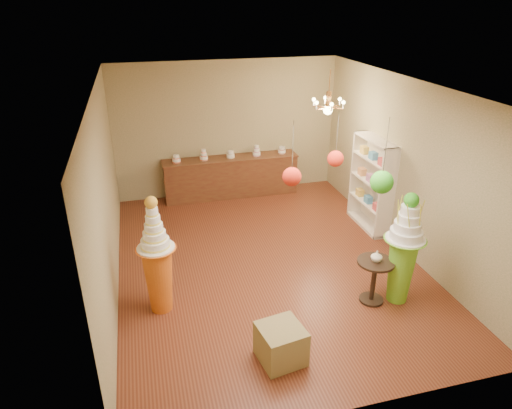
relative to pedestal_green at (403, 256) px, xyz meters
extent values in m
plane|color=#5F2B19|center=(-1.62, 1.55, -0.76)|extent=(6.50, 6.50, 0.00)
plane|color=silver|center=(-1.62, 1.55, 2.24)|extent=(6.50, 6.50, 0.00)
cube|color=#99906A|center=(-1.62, 4.80, 0.74)|extent=(5.00, 0.04, 3.00)
cube|color=#99906A|center=(-1.62, -1.70, 0.74)|extent=(5.00, 0.04, 3.00)
cube|color=#99906A|center=(-4.12, 1.55, 0.74)|extent=(0.04, 6.50, 3.00)
cube|color=#99906A|center=(0.88, 1.55, 0.74)|extent=(0.04, 6.50, 3.00)
cone|color=#70C32B|center=(0.00, 0.00, -0.24)|extent=(0.46, 0.46, 1.04)
cylinder|color=white|center=(0.00, 0.00, 0.29)|extent=(0.62, 0.62, 0.03)
cylinder|color=white|center=(0.00, 0.00, 0.37)|extent=(0.50, 0.50, 0.13)
cylinder|color=white|center=(0.00, 0.00, 0.50)|extent=(0.41, 0.41, 0.13)
cylinder|color=white|center=(0.00, 0.00, 0.62)|extent=(0.34, 0.34, 0.13)
cylinder|color=white|center=(0.00, 0.00, 0.75)|extent=(0.28, 0.28, 0.13)
sphere|color=green|center=(0.00, 0.00, 0.90)|extent=(0.21, 0.21, 0.21)
cone|color=#CC5D17|center=(-3.48, 0.69, -0.25)|extent=(0.46, 0.46, 1.02)
cylinder|color=white|center=(-3.48, 0.69, 0.28)|extent=(0.55, 0.55, 0.03)
cylinder|color=white|center=(-3.48, 0.69, 0.35)|extent=(0.41, 0.41, 0.12)
cylinder|color=white|center=(-3.48, 0.69, 0.47)|extent=(0.33, 0.33, 0.12)
cylinder|color=white|center=(-3.48, 0.69, 0.59)|extent=(0.26, 0.26, 0.12)
cylinder|color=white|center=(-3.48, 0.69, 0.71)|extent=(0.21, 0.21, 0.12)
cylinder|color=white|center=(-3.48, 0.69, 0.83)|extent=(0.17, 0.17, 0.12)
sphere|color=gold|center=(-3.48, 0.69, 0.97)|extent=(0.18, 0.18, 0.18)
cube|color=olive|center=(-2.09, -0.75, -0.51)|extent=(0.62, 0.62, 0.49)
cube|color=#58301B|center=(-1.62, 4.52, -0.31)|extent=(3.00, 0.50, 0.90)
cube|color=#58301B|center=(-1.62, 4.52, 0.15)|extent=(3.04, 0.54, 0.03)
cylinder|color=white|center=(-2.82, 4.52, 0.24)|extent=(0.18, 0.18, 0.16)
cylinder|color=white|center=(-2.22, 4.52, 0.28)|extent=(0.18, 0.18, 0.24)
cylinder|color=white|center=(-1.62, 4.52, 0.24)|extent=(0.18, 0.18, 0.16)
cylinder|color=white|center=(-1.02, 4.52, 0.28)|extent=(0.18, 0.18, 0.24)
cylinder|color=white|center=(-0.42, 4.52, 0.24)|extent=(0.18, 0.18, 0.16)
cube|color=white|center=(0.86, 2.35, 0.14)|extent=(0.04, 1.20, 1.80)
cube|color=white|center=(0.70, 2.35, -0.26)|extent=(0.30, 1.14, 0.03)
cube|color=white|center=(0.70, 2.35, 0.19)|extent=(0.30, 1.14, 0.03)
cube|color=white|center=(0.70, 2.35, 0.64)|extent=(0.30, 1.14, 0.03)
cylinder|color=black|center=(-0.39, 0.06, -0.74)|extent=(0.39, 0.39, 0.04)
cylinder|color=black|center=(-0.39, 0.06, -0.42)|extent=(0.08, 0.08, 0.68)
cylinder|color=black|center=(-0.39, 0.06, -0.08)|extent=(0.59, 0.59, 0.04)
imported|color=white|center=(-0.39, 0.06, 0.03)|extent=(0.20, 0.20, 0.17)
cylinder|color=#383528|center=(-1.90, -0.42, 1.92)|extent=(0.01, 0.01, 0.65)
sphere|color=red|center=(-1.90, -0.42, 1.59)|extent=(0.22, 0.22, 0.22)
cylinder|color=#383528|center=(-0.82, -0.54, 1.85)|extent=(0.01, 0.01, 0.78)
sphere|color=green|center=(-0.82, -0.54, 1.46)|extent=(0.28, 0.28, 0.28)
cylinder|color=#383528|center=(-1.24, -0.11, 1.95)|extent=(0.01, 0.01, 0.59)
sphere|color=red|center=(-1.24, -0.11, 1.65)|extent=(0.20, 0.20, 0.20)
cylinder|color=#C07E43|center=(-0.03, 2.96, 1.99)|extent=(0.02, 0.02, 0.50)
cylinder|color=#C07E43|center=(-0.03, 2.96, 1.69)|extent=(0.10, 0.10, 0.30)
sphere|color=#FFE58C|center=(-0.03, 2.96, 1.49)|extent=(0.18, 0.18, 0.18)
camera|label=1|loc=(-3.53, -4.99, 3.48)|focal=32.00mm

